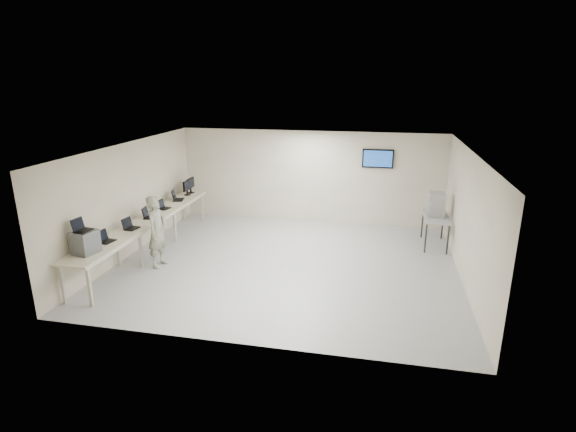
% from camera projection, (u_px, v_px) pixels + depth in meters
% --- Properties ---
extents(room, '(8.01, 7.01, 2.81)m').
position_uv_depth(room, '(288.00, 207.00, 10.48)').
color(room, '#B5B5B5').
rests_on(room, ground).
extents(workbench, '(0.76, 6.00, 0.90)m').
position_uv_depth(workbench, '(147.00, 222.00, 11.30)').
color(workbench, beige).
rests_on(workbench, ground).
extents(equipment_box, '(0.47, 0.51, 0.47)m').
position_uv_depth(equipment_box, '(85.00, 242.00, 9.04)').
color(equipment_box, '#585D61').
rests_on(equipment_box, workbench).
extents(laptop_on_box, '(0.31, 0.36, 0.26)m').
position_uv_depth(laptop_on_box, '(81.00, 228.00, 8.96)').
color(laptop_on_box, black).
rests_on(laptop_on_box, equipment_box).
extents(laptop_0, '(0.31, 0.36, 0.26)m').
position_uv_depth(laptop_0, '(105.00, 239.00, 9.71)').
color(laptop_0, black).
rests_on(laptop_0, workbench).
extents(laptop_1, '(0.32, 0.37, 0.26)m').
position_uv_depth(laptop_1, '(130.00, 226.00, 10.55)').
color(laptop_1, black).
rests_on(laptop_1, workbench).
extents(laptop_2, '(0.32, 0.37, 0.27)m').
position_uv_depth(laptop_2, '(148.00, 215.00, 11.38)').
color(laptop_2, black).
rests_on(laptop_2, workbench).
extents(laptop_3, '(0.31, 0.36, 0.25)m').
position_uv_depth(laptop_3, '(163.00, 206.00, 12.16)').
color(laptop_3, black).
rests_on(laptop_3, workbench).
extents(laptop_4, '(0.40, 0.44, 0.30)m').
position_uv_depth(laptop_4, '(176.00, 197.00, 13.02)').
color(laptop_4, black).
rests_on(laptop_4, workbench).
extents(monitor_near, '(0.20, 0.45, 0.45)m').
position_uv_depth(monitor_near, '(187.00, 186.00, 13.53)').
color(monitor_near, black).
rests_on(monitor_near, workbench).
extents(monitor_far, '(0.21, 0.47, 0.46)m').
position_uv_depth(monitor_far, '(190.00, 184.00, 13.77)').
color(monitor_far, black).
rests_on(monitor_far, workbench).
extents(soldier, '(0.43, 0.64, 1.72)m').
position_uv_depth(soldier, '(157.00, 232.00, 10.49)').
color(soldier, gray).
rests_on(soldier, ground).
extents(side_table, '(0.64, 1.37, 0.82)m').
position_uv_depth(side_table, '(436.00, 219.00, 11.83)').
color(side_table, '#999C9E').
rests_on(side_table, ground).
extents(storage_bins, '(0.40, 0.44, 0.63)m').
position_uv_depth(storage_bins, '(436.00, 204.00, 11.71)').
color(storage_bins, '#ADADAD').
rests_on(storage_bins, side_table).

